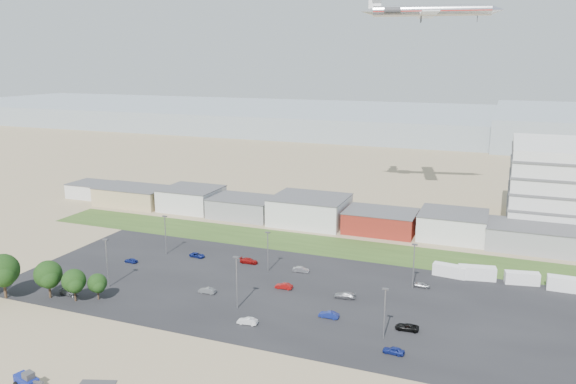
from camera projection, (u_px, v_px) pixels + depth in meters
The scene contains 34 objects.
ground at pixel (215, 326), 105.00m from camera, with size 700.00×700.00×0.00m, color #837353.
parking_lot at pixel (280, 290), 121.34m from camera, with size 120.00×50.00×0.01m, color black.
grass_strip at pixel (308, 244), 152.11m from camera, with size 160.00×16.00×0.02m, color #304B1C.
hills_backdrop at pixel (495, 127), 375.16m from camera, with size 700.00×200.00×9.00m, color gray, non-canonical shape.
building_row at pixel (276, 207), 174.44m from camera, with size 170.00×20.00×8.00m, color silver, non-canonical shape.
telehandler at pixel (26, 380), 84.85m from camera, with size 7.03×2.34×2.93m, color navy, non-canonical shape.
box_trailer_a at pixel (449, 271), 128.90m from camera, with size 7.38×2.31×2.77m, color silver, non-canonical shape.
box_trailer_b at pixel (477, 273), 127.17m from camera, with size 8.12×2.54×3.05m, color silver, non-canonical shape.
box_trailer_c at pixel (522, 278), 124.52m from camera, with size 7.28×2.28×2.73m, color silver, non-canonical shape.
box_trailer_d at pixel (567, 284), 120.60m from camera, with size 8.15×2.55×3.06m, color silver, non-canonical shape.
tree_left at pixel (3, 274), 116.25m from camera, with size 7.22×7.22×10.83m, color black, non-canonical shape.
tree_mid at pixel (48, 277), 116.53m from camera, with size 6.12×6.12×9.18m, color black, non-canonical shape.
tree_right at pixel (74, 283), 115.06m from camera, with size 5.22×5.22×7.82m, color black, non-canonical shape.
tree_near at pixel (97, 285), 115.99m from camera, with size 4.25×4.25×6.37m, color black, non-canonical shape.
lightpole_front_l at pixel (107, 263), 121.96m from camera, with size 1.29×0.54×10.96m, color slate, non-canonical shape.
lightpole_front_m at pixel (237, 283), 111.36m from camera, with size 1.28×0.53×10.90m, color slate, non-canonical shape.
lightpole_front_r at pixel (385, 314), 99.38m from camera, with size 1.12×0.47×9.55m, color slate, non-canonical shape.
lightpole_back_l at pixel (166, 235), 142.97m from camera, with size 1.19×0.50×10.12m, color slate, non-canonical shape.
lightpole_back_m at pixel (268, 252), 131.09m from camera, with size 1.14×0.47×9.67m, color slate, non-canonical shape.
lightpole_back_r at pixel (414, 266), 121.20m from camera, with size 1.19×0.50×10.14m, color slate, non-canonical shape.
airliner at pixel (431, 11), 175.07m from camera, with size 44.02×30.01×13.01m, color silver, non-canonical shape.
parked_car_0 at pixel (407, 327), 103.33m from camera, with size 2.02×4.37×1.21m, color black.
parked_car_1 at pixel (329, 315), 108.25m from camera, with size 1.38×3.96×1.30m, color navy.
parked_car_2 at pixel (394, 350), 94.99m from camera, with size 1.49×3.70×1.26m, color navy.
parked_car_4 at pixel (207, 290), 119.66m from camera, with size 1.32×3.77×1.24m, color #595B5E.
parked_car_5 at pixel (131, 260), 137.70m from camera, with size 1.35×3.36×1.15m, color navy.
parked_car_6 at pixel (249, 261), 137.23m from camera, with size 1.83×4.50×1.31m, color maroon.
parked_car_7 at pixel (284, 286), 121.98m from camera, with size 1.35×3.86×1.27m, color maroon.
parked_car_8 at pixel (422, 285), 122.69m from camera, with size 1.37×3.41×1.16m, color #A5A5AA.
parked_car_9 at pixel (197, 255), 141.50m from camera, with size 1.84×4.00×1.11m, color navy.
parked_car_10 at pixel (69, 292), 118.88m from camera, with size 1.74×4.29×1.24m, color #595B5E.
parked_car_11 at pixel (301, 270), 131.46m from camera, with size 1.34×3.83×1.26m, color #A5A5AA.
parked_car_12 at pixel (344, 295), 117.17m from camera, with size 1.84×4.51×1.31m, color #A5A5AA.
parked_car_13 at pixel (247, 321), 105.64m from camera, with size 1.35×3.87×1.27m, color silver.
Camera 1 is at (47.90, -84.75, 48.64)m, focal length 35.00 mm.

